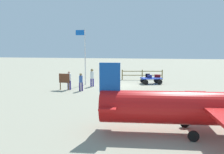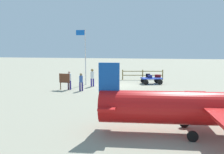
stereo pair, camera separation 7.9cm
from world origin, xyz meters
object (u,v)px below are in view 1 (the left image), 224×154
object	(u,v)px
worker_trailing	(81,81)
worker_supervisor	(69,79)
luggage_cart	(151,79)
flagpole	(84,52)
worker_lead	(92,76)
signboard	(64,79)
suitcase_grey	(150,76)
suitcase_olive	(148,75)
suitcase_tan	(157,76)
airplane_near	(220,108)

from	to	relation	value
worker_trailing	worker_supervisor	distance (m)	1.31
luggage_cart	flagpole	distance (m)	7.30
worker_lead	flagpole	distance (m)	2.64
worker_supervisor	worker_trailing	bearing A→B (deg)	160.23
signboard	flagpole	bearing A→B (deg)	-104.76
suitcase_grey	suitcase_olive	world-z (taller)	suitcase_olive
worker_lead	suitcase_olive	bearing A→B (deg)	-147.52
suitcase_olive	worker_supervisor	bearing A→B (deg)	38.53
worker_lead	flagpole	world-z (taller)	flagpole
suitcase_tan	suitcase_grey	xyz separation A→B (m)	(0.78, 0.58, 0.00)
signboard	luggage_cart	bearing A→B (deg)	-145.80
suitcase_tan	airplane_near	size ratio (longest dim) A/B	0.06
suitcase_tan	flagpole	xyz separation A→B (m)	(7.16, 2.33, 2.44)
suitcase_olive	worker_trailing	distance (m)	7.87
worker_supervisor	airplane_near	size ratio (longest dim) A/B	0.16
airplane_near	flagpole	world-z (taller)	flagpole
suitcase_grey	flagpole	bearing A→B (deg)	15.31
suitcase_tan	worker_trailing	world-z (taller)	worker_trailing
luggage_cart	flagpole	size ratio (longest dim) A/B	0.42
worker_supervisor	airplane_near	distance (m)	13.87
worker_lead	worker_trailing	world-z (taller)	worker_lead
suitcase_grey	worker_trailing	xyz separation A→B (m)	(5.62, 5.17, 0.10)
worker_supervisor	signboard	world-z (taller)	worker_supervisor
luggage_cart	signboard	bearing A→B (deg)	34.20
signboard	suitcase_olive	bearing A→B (deg)	-141.86
signboard	suitcase_grey	bearing A→B (deg)	-145.64
worker_trailing	signboard	size ratio (longest dim) A/B	1.07
worker_supervisor	signboard	size ratio (longest dim) A/B	1.14
suitcase_olive	flagpole	world-z (taller)	flagpole
worker_supervisor	suitcase_grey	bearing A→B (deg)	-145.42
suitcase_tan	suitcase_olive	xyz separation A→B (m)	(1.01, 0.03, 0.04)
luggage_cart	suitcase_tan	size ratio (longest dim) A/B	3.72
signboard	worker_trailing	bearing A→B (deg)	171.76
worker_lead	airplane_near	xyz separation A→B (m)	(-8.74, 11.35, 0.16)
luggage_cart	worker_supervisor	xyz separation A→B (m)	(6.99, 4.78, 0.48)
luggage_cart	flagpole	world-z (taller)	flagpole
worker_lead	worker_supervisor	size ratio (longest dim) A/B	1.04
worker_trailing	flagpole	size ratio (longest dim) A/B	0.28
suitcase_olive	worker_trailing	xyz separation A→B (m)	(5.40, 5.72, 0.06)
suitcase_grey	airplane_near	distance (m)	14.46
worker_lead	worker_trailing	bearing A→B (deg)	83.28
flagpole	worker_trailing	bearing A→B (deg)	102.49
suitcase_olive	airplane_near	world-z (taller)	airplane_near
suitcase_tan	worker_supervisor	world-z (taller)	worker_supervisor
worker_lead	flagpole	bearing A→B (deg)	-42.12
worker_supervisor	airplane_near	bearing A→B (deg)	137.76
worker_trailing	flagpole	world-z (taller)	flagpole
worker_lead	luggage_cart	bearing A→B (deg)	-153.24
suitcase_grey	worker_trailing	world-z (taller)	worker_trailing
suitcase_grey	worker_lead	size ratio (longest dim) A/B	0.28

